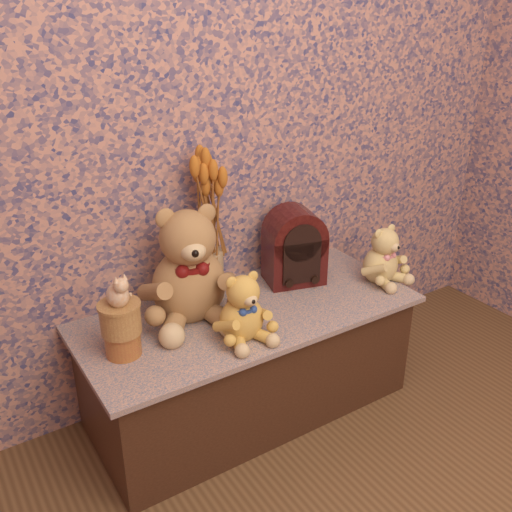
# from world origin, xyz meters

# --- Properties ---
(display_shelf) EXTENTS (1.26, 0.57, 0.44)m
(display_shelf) POSITION_xyz_m (0.00, 1.23, 0.22)
(display_shelf) COLOR #3D567C
(display_shelf) RESTS_ON ground
(teddy_large) EXTENTS (0.45, 0.50, 0.45)m
(teddy_large) POSITION_xyz_m (-0.19, 1.32, 0.67)
(teddy_large) COLOR #A77340
(teddy_large) RESTS_ON display_shelf
(teddy_medium) EXTENTS (0.21, 0.25, 0.26)m
(teddy_medium) POSITION_xyz_m (-0.11, 1.09, 0.57)
(teddy_medium) COLOR gold
(teddy_medium) RESTS_ON display_shelf
(teddy_small) EXTENTS (0.23, 0.26, 0.25)m
(teddy_small) POSITION_xyz_m (0.58, 1.15, 0.57)
(teddy_small) COLOR tan
(teddy_small) RESTS_ON display_shelf
(cathedral_radio) EXTENTS (0.26, 0.22, 0.31)m
(cathedral_radio) POSITION_xyz_m (0.28, 1.33, 0.60)
(cathedral_radio) COLOR black
(cathedral_radio) RESTS_ON display_shelf
(ceramic_vase) EXTENTS (0.12, 0.12, 0.19)m
(ceramic_vase) POSITION_xyz_m (-0.07, 1.40, 0.54)
(ceramic_vase) COLOR tan
(ceramic_vase) RESTS_ON display_shelf
(dried_stalks) EXTENTS (0.29, 0.29, 0.43)m
(dried_stalks) POSITION_xyz_m (-0.07, 1.40, 0.85)
(dried_stalks) COLOR #BD641E
(dried_stalks) RESTS_ON ceramic_vase
(biscuit_tin_lower) EXTENTS (0.15, 0.15, 0.08)m
(biscuit_tin_lower) POSITION_xyz_m (-0.49, 1.21, 0.48)
(biscuit_tin_lower) COLOR #BA8E36
(biscuit_tin_lower) RESTS_ON display_shelf
(biscuit_tin_upper) EXTENTS (0.14, 0.14, 0.10)m
(biscuit_tin_upper) POSITION_xyz_m (-0.49, 1.21, 0.58)
(biscuit_tin_upper) COLOR tan
(biscuit_tin_upper) RESTS_ON biscuit_tin_lower
(cat_figurine) EXTENTS (0.10, 0.11, 0.11)m
(cat_figurine) POSITION_xyz_m (-0.49, 1.21, 0.68)
(cat_figurine) COLOR silver
(cat_figurine) RESTS_ON biscuit_tin_upper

